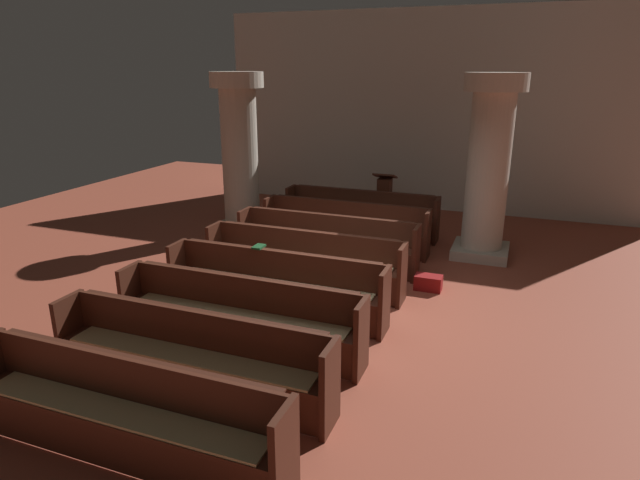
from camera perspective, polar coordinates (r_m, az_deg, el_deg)
ground_plane at (r=7.71m, az=3.05°, el=-7.16°), size 19.20×19.20×0.00m
back_wall at (r=12.96m, az=11.73°, el=13.04°), size 10.00×0.16×4.50m
pew_row_0 at (r=10.90m, az=4.32°, el=2.99°), size 3.10×0.46×0.88m
pew_row_1 at (r=9.97m, az=2.66°, el=1.61°), size 3.10×0.46×0.88m
pew_row_2 at (r=9.06m, az=0.66°, el=-0.05°), size 3.10×0.47×0.88m
pew_row_3 at (r=8.17m, az=-1.77°, el=-2.07°), size 3.10×0.46×0.88m
pew_row_4 at (r=7.32m, az=-4.79°, el=-4.58°), size 3.10×0.46×0.88m
pew_row_5 at (r=6.51m, az=-8.62°, el=-7.71°), size 3.10×0.47×0.88m
pew_row_6 at (r=5.76m, az=-13.58°, el=-11.63°), size 3.10×0.46×0.88m
pew_row_7 at (r=5.09m, az=-20.14°, el=-16.53°), size 3.10×0.46×0.88m
pillar_aisle_side at (r=9.77m, az=17.35°, el=7.60°), size 1.04×1.04×3.17m
pillar_far_side at (r=10.99m, az=-8.47°, el=9.27°), size 1.04×1.04×3.17m
lectern at (r=11.91m, az=6.78°, el=4.11°), size 0.48×0.45×1.08m
hymn_book at (r=7.47m, az=-6.49°, el=-0.71°), size 0.13×0.20×0.03m
kneeler_box_red at (r=8.42m, az=11.36°, el=-4.43°), size 0.41×0.24×0.23m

